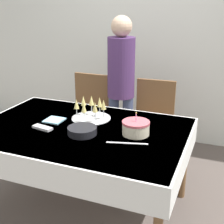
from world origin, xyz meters
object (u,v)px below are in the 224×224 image
(birthday_cake, at_px, (136,128))
(champagne_tray, at_px, (91,109))
(plate_stack_main, at_px, (82,131))
(dining_chair_far_right, at_px, (153,123))
(dining_chair_far_left, at_px, (88,114))
(person_standing, at_px, (121,79))

(birthday_cake, height_order, champagne_tray, same)
(champagne_tray, distance_m, plate_stack_main, 0.33)
(dining_chair_far_right, xyz_separation_m, champagne_tray, (-0.38, -0.67, 0.32))
(dining_chair_far_left, xyz_separation_m, person_standing, (0.38, 0.02, 0.43))
(dining_chair_far_left, bearing_deg, birthday_cake, -45.91)
(birthday_cake, relative_size, champagne_tray, 0.62)
(dining_chair_far_right, bearing_deg, person_standing, 176.23)
(birthday_cake, relative_size, plate_stack_main, 0.94)
(plate_stack_main, height_order, person_standing, person_standing)
(person_standing, bearing_deg, plate_stack_main, -86.88)
(dining_chair_far_left, height_order, person_standing, person_standing)
(plate_stack_main, bearing_deg, person_standing, 93.12)
(plate_stack_main, bearing_deg, champagne_tray, 103.74)
(dining_chair_far_right, xyz_separation_m, birthday_cake, (0.08, -0.84, 0.29))
(birthday_cake, height_order, plate_stack_main, birthday_cake)
(dining_chair_far_right, height_order, plate_stack_main, dining_chair_far_right)
(dining_chair_far_left, xyz_separation_m, champagne_tray, (0.36, -0.67, 0.32))
(dining_chair_far_right, relative_size, plate_stack_main, 4.30)
(dining_chair_far_left, relative_size, person_standing, 0.60)
(dining_chair_far_left, bearing_deg, plate_stack_main, -66.15)
(plate_stack_main, xyz_separation_m, person_standing, (-0.06, 1.01, 0.16))
(dining_chair_far_left, relative_size, plate_stack_main, 4.30)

